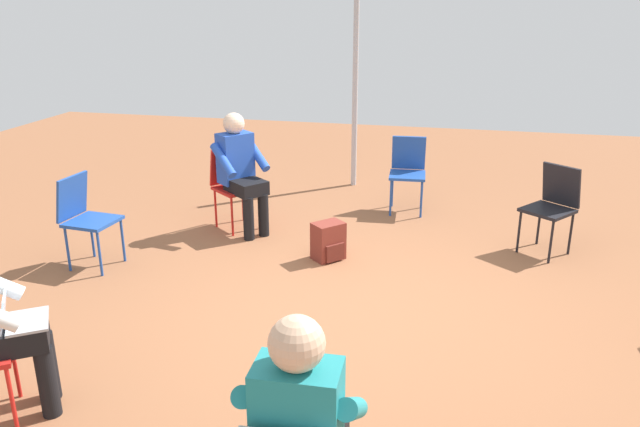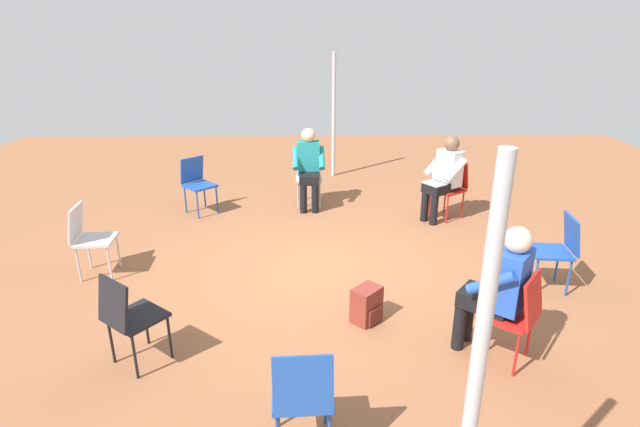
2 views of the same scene
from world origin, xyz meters
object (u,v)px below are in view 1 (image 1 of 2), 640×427
(person_in_teal, at_px, (303,425))
(person_in_blue, at_px, (240,167))
(chair_northeast, at_px, (233,182))
(chair_north, at_px, (85,214))
(chair_southeast, at_px, (553,203))
(chair_east, at_px, (408,168))
(backpack_near_laptop_user, at_px, (328,243))

(person_in_teal, height_order, person_in_blue, same)
(chair_northeast, distance_m, person_in_blue, 0.26)
(person_in_blue, bearing_deg, chair_north, -3.69)
(chair_southeast, xyz_separation_m, person_in_blue, (-0.11, 3.08, 0.20))
(chair_east, distance_m, chair_northeast, 2.00)
(chair_east, bearing_deg, chair_north, 36.03)
(chair_north, relative_size, person_in_teal, 0.69)
(person_in_teal, relative_size, person_in_blue, 1.00)
(chair_north, relative_size, chair_east, 1.00)
(chair_east, xyz_separation_m, backpack_near_laptop_user, (-1.60, 0.58, -0.34))
(chair_east, bearing_deg, person_in_blue, 29.51)
(chair_east, distance_m, person_in_blue, 1.95)
(chair_southeast, bearing_deg, backpack_near_laptop_user, 55.55)
(chair_southeast, xyz_separation_m, chair_north, (-1.28, 4.14, 0.00))
(chair_north, height_order, chair_northeast, same)
(chair_southeast, bearing_deg, chair_northeast, 37.93)
(person_in_teal, height_order, backpack_near_laptop_user, person_in_teal)
(chair_north, xyz_separation_m, backpack_near_laptop_user, (0.63, -2.11, -0.34))
(chair_northeast, relative_size, backpack_near_laptop_user, 2.36)
(chair_southeast, height_order, backpack_near_laptop_user, chair_southeast)
(chair_east, height_order, chair_northeast, same)
(person_in_blue, bearing_deg, backpack_near_laptop_user, 101.19)
(chair_east, bearing_deg, chair_southeast, 143.27)
(chair_east, bearing_deg, chair_northeast, 24.95)
(chair_east, height_order, person_in_blue, person_in_blue)
(chair_east, distance_m, person_in_teal, 4.86)
(person_in_teal, bearing_deg, person_in_blue, 111.49)
(person_in_teal, bearing_deg, backpack_near_laptop_user, 98.53)
(chair_northeast, bearing_deg, backpack_near_laptop_user, 99.81)
(chair_northeast, relative_size, person_in_blue, 0.69)
(chair_southeast, relative_size, chair_north, 1.00)
(chair_southeast, relative_size, person_in_blue, 0.69)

